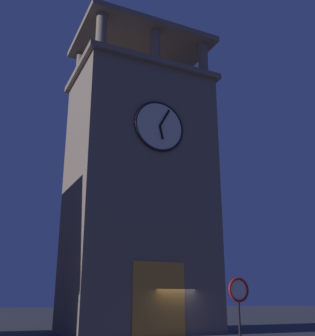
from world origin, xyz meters
The scene contains 3 objects.
ground_plane centered at (0.00, 0.00, 0.00)m, with size 200.00×200.00×0.00m, color #424247.
clocktower centered at (1.08, -2.77, 9.01)m, with size 9.56×6.80×22.68m.
no_horn_sign centered at (3.12, 10.55, 2.03)m, with size 0.78×0.14×2.61m.
Camera 1 is at (11.48, 22.05, 1.89)m, focal length 44.23 mm.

